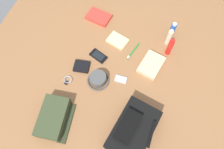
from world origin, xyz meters
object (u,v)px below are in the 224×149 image
media_player (121,79)px  folded_towel (151,65)px  paperback_novel (99,17)px  lotion_bottle (169,37)px  backpack (133,130)px  wristwatch (68,80)px  wallet (82,67)px  bucket_hat (98,79)px  sunscreen_spray (170,47)px  toothbrush (132,52)px  notepad (118,40)px  toiletry_pouch (54,118)px  deodorant_spray (172,30)px  cell_phone (98,56)px

media_player → folded_towel: (-0.18, 0.18, 0.01)m
paperback_novel → lotion_bottle: bearing=85.2°
backpack → wristwatch: size_ratio=5.50×
wallet → folded_towel: 0.51m
bucket_hat → paperback_novel: size_ratio=0.77×
backpack → sunscreen_spray: bearing=173.0°
paperback_novel → toothbrush: paperback_novel is taller
paperback_novel → media_player: (0.46, 0.34, -0.01)m
sunscreen_spray → notepad: 0.40m
toiletry_pouch → folded_towel: size_ratio=1.45×
toiletry_pouch → wristwatch: bearing=-173.0°
deodorant_spray → media_player: (0.48, -0.25, -0.07)m
wristwatch → notepad: bearing=152.1°
backpack → wallet: (-0.32, -0.49, -0.05)m
bucket_hat → cell_phone: bearing=-159.4°
toothbrush → notepad: 0.15m
sunscreen_spray → media_player: size_ratio=2.00×
deodorant_spray → notepad: size_ratio=1.01×
lotion_bottle → sunscreen_spray: bearing=15.4°
deodorant_spray → toothbrush: bearing=-43.9°
wallet → notepad: 0.35m
notepad → backpack: bearing=41.9°
paperback_novel → cell_phone: bearing=20.3°
deodorant_spray → paperback_novel: 0.59m
wallet → notepad: wallet is taller
lotion_bottle → toothbrush: lotion_bottle is taller
sunscreen_spray → folded_towel: bearing=-31.1°
toiletry_pouch → bucket_hat: toiletry_pouch is taller
paperback_novel → wallet: (0.46, 0.04, -0.00)m
wallet → folded_towel: folded_towel is taller
wristwatch → folded_towel: bearing=120.2°
lotion_bottle → wallet: lotion_bottle is taller
toothbrush → wallet: wallet is taller
folded_towel → wristwatch: bearing=-59.8°
bucket_hat → sunscreen_spray: bearing=133.2°
cell_phone → media_player: bearing=60.3°
bucket_hat → toothbrush: size_ratio=0.96×
toiletry_pouch → paperback_novel: (-0.87, -0.02, -0.03)m
paperback_novel → notepad: bearing=53.6°
lotion_bottle → toiletry_pouch: bearing=-34.2°
toothbrush → sunscreen_spray: bearing=108.6°
paperback_novel → cell_phone: paperback_novel is taller
media_player → wallet: wallet is taller
sunscreen_spray → notepad: sunscreen_spray is taller
deodorant_spray → folded_towel: size_ratio=0.76×
paperback_novel → wallet: size_ratio=1.86×
wallet → media_player: bearing=80.3°
backpack → wristwatch: bearing=-109.5°
toothbrush → folded_towel: bearing=68.7°
bucket_hat → folded_towel: (-0.24, 0.32, -0.01)m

